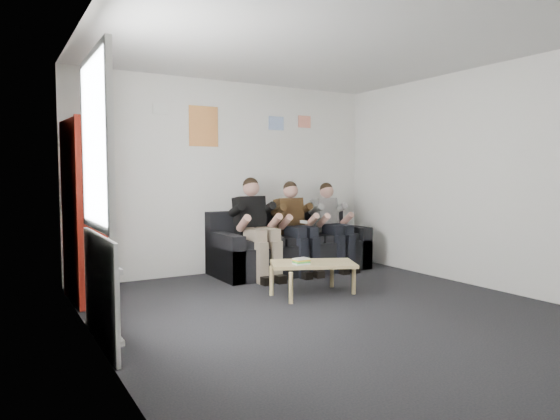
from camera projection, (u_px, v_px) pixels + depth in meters
name	position (u px, v px, depth m)	size (l,w,h in m)	color
room_shell	(335.00, 178.00, 4.95)	(5.00, 5.00, 5.00)	black
sofa	(289.00, 249.00, 7.18)	(2.25, 0.92, 0.87)	black
bookshelf	(86.00, 211.00, 5.43)	(0.30, 0.89, 1.98)	maroon
coffee_table	(313.00, 266.00, 5.73)	(0.95, 0.52, 0.38)	tan
game_cases	(301.00, 261.00, 5.64)	(0.22, 0.20, 0.05)	silver
person_left	(257.00, 228.00, 6.66)	(0.41, 0.87, 1.35)	black
person_middle	(297.00, 227.00, 6.98)	(0.38, 0.81, 1.29)	#4B3319
person_right	(333.00, 226.00, 7.30)	(0.37, 0.79, 1.27)	silver
radiator	(109.00, 300.00, 4.11)	(0.10, 0.64, 0.60)	silver
window	(98.00, 219.00, 4.03)	(0.05, 1.30, 2.36)	white
poster_large	(204.00, 126.00, 6.85)	(0.42, 0.01, 0.55)	#E6D751
poster_blue	(276.00, 123.00, 7.42)	(0.25, 0.01, 0.20)	#4179DF
poster_pink	(304.00, 122.00, 7.66)	(0.22, 0.01, 0.18)	#D34296
poster_sign	(160.00, 109.00, 6.53)	(0.20, 0.01, 0.14)	white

